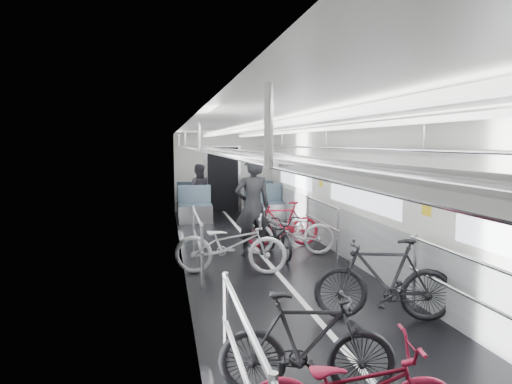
% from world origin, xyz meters
% --- Properties ---
extents(car_shell, '(3.02, 14.01, 2.41)m').
position_xyz_m(car_shell, '(0.00, 1.78, 1.13)').
color(car_shell, black).
rests_on(car_shell, ground).
extents(bike_left_mid, '(1.56, 0.75, 0.90)m').
position_xyz_m(bike_left_mid, '(-0.64, -3.68, 0.45)').
color(bike_left_mid, black).
rests_on(bike_left_mid, floor).
extents(bike_left_far, '(1.94, 1.08, 0.97)m').
position_xyz_m(bike_left_far, '(-0.76, 0.06, 0.48)').
color(bike_left_far, silver).
rests_on(bike_left_far, floor).
extents(bike_right_near, '(1.73, 0.94, 1.00)m').
position_xyz_m(bike_right_near, '(0.77, -2.27, 0.50)').
color(bike_right_near, black).
rests_on(bike_right_near, floor).
extents(bike_right_mid, '(1.85, 0.92, 0.93)m').
position_xyz_m(bike_right_mid, '(0.51, 1.10, 0.46)').
color(bike_right_mid, silver).
rests_on(bike_right_mid, floor).
extents(bike_right_far, '(1.55, 0.45, 0.93)m').
position_xyz_m(bike_right_far, '(0.58, 1.81, 0.47)').
color(bike_right_far, '#B3162C').
rests_on(bike_right_far, floor).
extents(bike_aisle, '(0.62, 1.57, 0.81)m').
position_xyz_m(bike_aisle, '(0.32, 1.08, 0.41)').
color(bike_aisle, black).
rests_on(bike_aisle, floor).
extents(person_standing, '(0.71, 0.49, 1.88)m').
position_xyz_m(person_standing, '(-0.17, 1.18, 0.94)').
color(person_standing, black).
rests_on(person_standing, floor).
extents(person_seated, '(0.84, 0.70, 1.53)m').
position_xyz_m(person_seated, '(-0.84, 5.96, 0.77)').
color(person_seated, '#2A272E').
rests_on(person_seated, floor).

